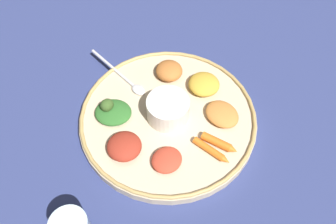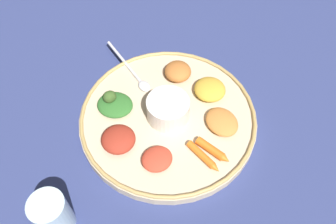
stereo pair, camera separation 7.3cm
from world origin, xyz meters
name	(u,v)px [view 1 (the left image)]	position (x,y,z in m)	size (l,w,h in m)	color
ground_plane	(168,122)	(0.00, 0.00, 0.00)	(2.40, 2.40, 0.00)	navy
platter	(168,119)	(0.00, 0.00, 0.01)	(0.37, 0.37, 0.02)	#C6B293
platter_rim	(168,115)	(0.00, 0.00, 0.02)	(0.37, 0.37, 0.01)	tan
center_bowl	(168,109)	(0.00, 0.00, 0.05)	(0.09, 0.09, 0.05)	silver
spoon	(125,78)	(-0.11, 0.08, 0.03)	(0.16, 0.12, 0.01)	silver
greens_pile	(112,111)	(-0.12, -0.01, 0.04)	(0.08, 0.07, 0.04)	#2D6628
carrot_near_spoon	(211,151)	(0.10, -0.07, 0.03)	(0.08, 0.05, 0.01)	orange
carrot_outer	(219,143)	(0.11, -0.05, 0.03)	(0.08, 0.04, 0.02)	orange
mound_squash	(222,114)	(0.11, 0.02, 0.03)	(0.07, 0.06, 0.02)	#C67A38
mound_berbere_red	(167,160)	(0.01, -0.11, 0.03)	(0.06, 0.06, 0.02)	#B73D28
mound_lentil_yellow	(204,84)	(0.07, 0.09, 0.04)	(0.07, 0.07, 0.03)	gold
mound_beet	(124,146)	(-0.07, -0.09, 0.04)	(0.07, 0.07, 0.03)	maroon
mound_chickpea	(169,71)	(-0.02, 0.11, 0.04)	(0.06, 0.06, 0.03)	#B2662D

